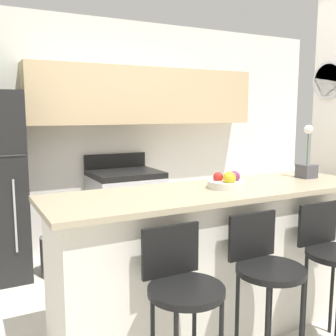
% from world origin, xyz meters
% --- Properties ---
extents(ground_plane, '(14.00, 14.00, 0.00)m').
position_xyz_m(ground_plane, '(0.00, 0.00, 0.00)').
color(ground_plane, beige).
extents(wall_back, '(5.60, 0.38, 2.55)m').
position_xyz_m(wall_back, '(0.12, 2.01, 1.44)').
color(wall_back, white).
rests_on(wall_back, ground_plane).
extents(counter_bar, '(2.35, 0.71, 1.02)m').
position_xyz_m(counter_bar, '(0.00, 0.00, 0.51)').
color(counter_bar, silver).
rests_on(counter_bar, ground_plane).
extents(stove_range, '(0.72, 0.64, 1.07)m').
position_xyz_m(stove_range, '(-0.00, 1.72, 0.46)').
color(stove_range, silver).
rests_on(stove_range, ground_plane).
extents(bar_stool_left, '(0.40, 0.40, 0.94)m').
position_xyz_m(bar_stool_left, '(-0.56, -0.51, 0.63)').
color(bar_stool_left, black).
rests_on(bar_stool_left, ground_plane).
extents(bar_stool_mid, '(0.40, 0.40, 0.94)m').
position_xyz_m(bar_stool_mid, '(0.00, -0.51, 0.63)').
color(bar_stool_mid, black).
rests_on(bar_stool_mid, ground_plane).
extents(bar_stool_right, '(0.40, 0.40, 0.94)m').
position_xyz_m(bar_stool_right, '(0.56, -0.51, 0.63)').
color(bar_stool_right, black).
rests_on(bar_stool_right, ground_plane).
extents(orchid_vase, '(0.13, 0.13, 0.42)m').
position_xyz_m(orchid_vase, '(0.89, 0.04, 1.13)').
color(orchid_vase, '#4C4C51').
rests_on(orchid_vase, counter_bar).
extents(fruit_bowl, '(0.26, 0.26, 0.12)m').
position_xyz_m(fruit_bowl, '(0.07, -0.02, 1.06)').
color(fruit_bowl, silver).
rests_on(fruit_bowl, counter_bar).
extents(trash_bin, '(0.28, 0.28, 0.38)m').
position_xyz_m(trash_bin, '(-0.81, 1.46, 0.19)').
color(trash_bin, '#59595B').
rests_on(trash_bin, ground_plane).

